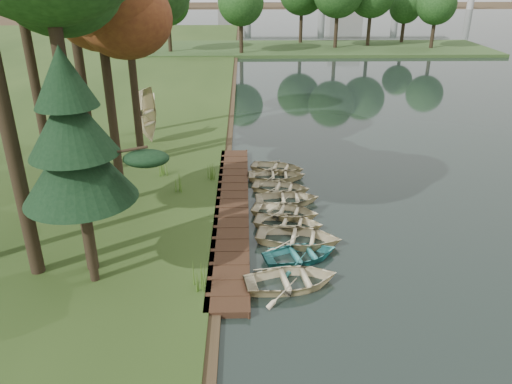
{
  "coord_description": "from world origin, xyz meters",
  "views": [
    {
      "loc": [
        -0.92,
        -21.46,
        10.84
      ],
      "look_at": [
        -0.45,
        -0.41,
        1.25
      ],
      "focal_mm": 35.0,
      "sensor_mm": 36.0,
      "label": 1
    }
  ],
  "objects_px": {
    "rowboat_0": "(292,278)",
    "pine_tree": "(73,142)",
    "boardwalk": "(232,210)",
    "stored_rowboat": "(150,137)",
    "rowboat_2": "(299,236)",
    "rowboat_1": "(301,253)"
  },
  "relations": [
    {
      "from": "pine_tree",
      "to": "rowboat_1",
      "type": "bearing_deg",
      "value": 11.51
    },
    {
      "from": "rowboat_1",
      "to": "pine_tree",
      "type": "xyz_separation_m",
      "value": [
        -7.76,
        -1.58,
        5.26
      ]
    },
    {
      "from": "stored_rowboat",
      "to": "pine_tree",
      "type": "distance_m",
      "value": 16.41
    },
    {
      "from": "boardwalk",
      "to": "pine_tree",
      "type": "distance_m",
      "value": 9.46
    },
    {
      "from": "boardwalk",
      "to": "rowboat_2",
      "type": "height_order",
      "value": "rowboat_2"
    },
    {
      "from": "rowboat_0",
      "to": "pine_tree",
      "type": "distance_m",
      "value": 8.92
    },
    {
      "from": "rowboat_2",
      "to": "stored_rowboat",
      "type": "bearing_deg",
      "value": 45.36
    },
    {
      "from": "rowboat_1",
      "to": "rowboat_2",
      "type": "relative_size",
      "value": 0.84
    },
    {
      "from": "pine_tree",
      "to": "rowboat_0",
      "type": "bearing_deg",
      "value": -1.95
    },
    {
      "from": "rowboat_0",
      "to": "pine_tree",
      "type": "relative_size",
      "value": 0.42
    },
    {
      "from": "boardwalk",
      "to": "stored_rowboat",
      "type": "relative_size",
      "value": 4.5
    },
    {
      "from": "boardwalk",
      "to": "rowboat_0",
      "type": "xyz_separation_m",
      "value": [
        2.33,
        -6.2,
        0.26
      ]
    },
    {
      "from": "stored_rowboat",
      "to": "pine_tree",
      "type": "height_order",
      "value": "pine_tree"
    },
    {
      "from": "rowboat_1",
      "to": "stored_rowboat",
      "type": "height_order",
      "value": "stored_rowboat"
    },
    {
      "from": "rowboat_1",
      "to": "stored_rowboat",
      "type": "bearing_deg",
      "value": 15.33
    },
    {
      "from": "boardwalk",
      "to": "rowboat_0",
      "type": "relative_size",
      "value": 4.59
    },
    {
      "from": "boardwalk",
      "to": "rowboat_2",
      "type": "xyz_separation_m",
      "value": [
        2.89,
        -3.12,
        0.27
      ]
    },
    {
      "from": "boardwalk",
      "to": "rowboat_0",
      "type": "distance_m",
      "value": 6.63
    },
    {
      "from": "rowboat_2",
      "to": "boardwalk",
      "type": "bearing_deg",
      "value": 54.91
    },
    {
      "from": "rowboat_1",
      "to": "rowboat_2",
      "type": "xyz_separation_m",
      "value": [
        0.04,
        1.26,
        0.06
      ]
    },
    {
      "from": "rowboat_2",
      "to": "stored_rowboat",
      "type": "height_order",
      "value": "stored_rowboat"
    },
    {
      "from": "stored_rowboat",
      "to": "pine_tree",
      "type": "relative_size",
      "value": 0.42
    }
  ]
}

